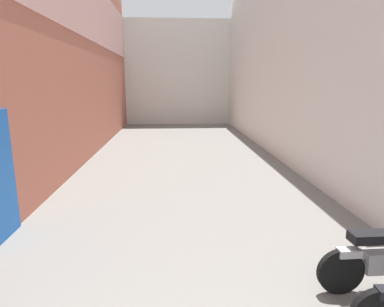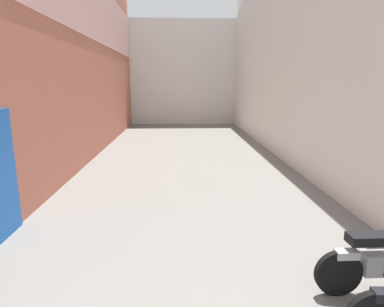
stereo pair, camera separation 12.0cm
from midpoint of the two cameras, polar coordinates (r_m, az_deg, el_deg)
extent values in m
plane|color=slate|center=(8.75, -0.11, -5.16)|extent=(37.27, 37.27, 0.00)
cube|color=#B76651|center=(10.86, -20.24, 17.16)|extent=(0.40, 21.27, 7.36)
cube|color=silver|center=(11.07, 18.71, 17.14)|extent=(0.40, 21.27, 7.35)
cube|color=silver|center=(21.98, -1.54, 13.93)|extent=(9.59, 2.00, 6.46)
cylinder|color=black|center=(4.73, 25.00, -18.52)|extent=(0.60, 0.09, 0.60)
cube|color=#9E9EA3|center=(4.96, 31.23, -16.14)|extent=(0.56, 0.21, 0.28)
cube|color=black|center=(4.69, 29.33, -12.92)|extent=(0.52, 0.23, 0.12)
cube|color=#B7B7BC|center=(4.64, 26.20, -15.58)|extent=(0.28, 0.15, 0.10)
camera|label=1|loc=(0.06, -89.43, 0.13)|focal=30.38mm
camera|label=2|loc=(0.06, 90.57, -0.13)|focal=30.38mm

